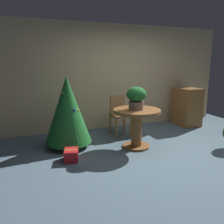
{
  "coord_description": "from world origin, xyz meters",
  "views": [
    {
      "loc": [
        -2.36,
        -3.32,
        1.69
      ],
      "look_at": [
        -0.93,
        0.3,
        0.84
      ],
      "focal_mm": 36.93,
      "sensor_mm": 36.0,
      "label": 1
    }
  ],
  "objects_px": {
    "wooden_chair_far": "(119,113)",
    "holiday_tree": "(68,110)",
    "wooden_cabinet": "(187,107)",
    "round_dining_table": "(137,121)",
    "flower_vase": "(136,97)",
    "gift_box_red": "(71,155)"
  },
  "relations": [
    {
      "from": "wooden_chair_far",
      "to": "holiday_tree",
      "type": "distance_m",
      "value": 1.32
    },
    {
      "from": "holiday_tree",
      "to": "wooden_cabinet",
      "type": "xyz_separation_m",
      "value": [
        3.29,
        0.45,
        -0.26
      ]
    },
    {
      "from": "round_dining_table",
      "to": "wooden_chair_far",
      "type": "distance_m",
      "value": 0.87
    },
    {
      "from": "flower_vase",
      "to": "gift_box_red",
      "type": "height_order",
      "value": "flower_vase"
    },
    {
      "from": "round_dining_table",
      "to": "holiday_tree",
      "type": "relative_size",
      "value": 0.65
    },
    {
      "from": "gift_box_red",
      "to": "round_dining_table",
      "type": "bearing_deg",
      "value": 6.66
    },
    {
      "from": "wooden_cabinet",
      "to": "flower_vase",
      "type": "bearing_deg",
      "value": -154.12
    },
    {
      "from": "flower_vase",
      "to": "holiday_tree",
      "type": "xyz_separation_m",
      "value": [
        -1.23,
        0.55,
        -0.27
      ]
    },
    {
      "from": "flower_vase",
      "to": "gift_box_red",
      "type": "relative_size",
      "value": 1.28
    },
    {
      "from": "holiday_tree",
      "to": "gift_box_red",
      "type": "xyz_separation_m",
      "value": [
        -0.1,
        -0.7,
        -0.66
      ]
    },
    {
      "from": "flower_vase",
      "to": "gift_box_red",
      "type": "bearing_deg",
      "value": -173.44
    },
    {
      "from": "wooden_chair_far",
      "to": "holiday_tree",
      "type": "relative_size",
      "value": 0.64
    },
    {
      "from": "wooden_chair_far",
      "to": "gift_box_red",
      "type": "bearing_deg",
      "value": -142.75
    },
    {
      "from": "wooden_chair_far",
      "to": "gift_box_red",
      "type": "xyz_separation_m",
      "value": [
        -1.36,
        -1.03,
        -0.43
      ]
    },
    {
      "from": "round_dining_table",
      "to": "holiday_tree",
      "type": "xyz_separation_m",
      "value": [
        -1.26,
        0.55,
        0.22
      ]
    },
    {
      "from": "flower_vase",
      "to": "wooden_chair_far",
      "type": "height_order",
      "value": "flower_vase"
    },
    {
      "from": "holiday_tree",
      "to": "wooden_cabinet",
      "type": "height_order",
      "value": "holiday_tree"
    },
    {
      "from": "round_dining_table",
      "to": "wooden_chair_far",
      "type": "xyz_separation_m",
      "value": [
        0.0,
        0.87,
        -0.01
      ]
    },
    {
      "from": "round_dining_table",
      "to": "wooden_cabinet",
      "type": "distance_m",
      "value": 2.26
    },
    {
      "from": "flower_vase",
      "to": "holiday_tree",
      "type": "height_order",
      "value": "holiday_tree"
    },
    {
      "from": "holiday_tree",
      "to": "wooden_cabinet",
      "type": "relative_size",
      "value": 1.42
    },
    {
      "from": "round_dining_table",
      "to": "gift_box_red",
      "type": "xyz_separation_m",
      "value": [
        -1.36,
        -0.16,
        -0.44
      ]
    }
  ]
}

